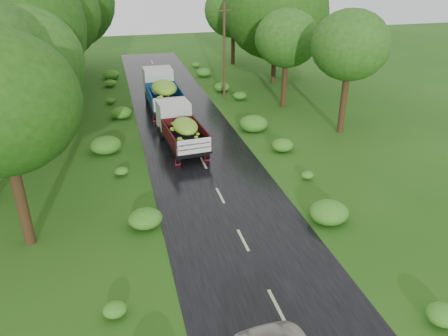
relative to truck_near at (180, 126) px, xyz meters
name	(u,v)px	position (x,y,z in m)	size (l,w,h in m)	color
ground	(276,305)	(0.86, -14.78, -1.39)	(120.00, 120.00, 0.00)	#1A490F
road	(237,228)	(0.86, -9.78, -1.38)	(6.50, 80.00, 0.02)	black
road_lines	(231,216)	(0.86, -8.78, -1.37)	(0.12, 69.60, 0.00)	#BFB78C
truck_near	(180,126)	(0.00, 0.00, 0.00)	(2.55, 6.02, 2.47)	black
truck_far	(162,89)	(-0.12, 8.04, 0.18)	(2.46, 6.67, 2.79)	black
utility_pole	(224,51)	(5.32, 9.53, 2.57)	(1.30, 0.57, 7.71)	#382616
trees_left	(23,22)	(-9.38, 8.75, 5.46)	(7.80, 34.88, 9.90)	black
trees_right	(275,20)	(10.51, 11.99, 4.54)	(5.58, 25.74, 8.43)	black
shrubs	(197,145)	(0.86, -0.78, -1.04)	(11.90, 44.00, 0.70)	#2A6C19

